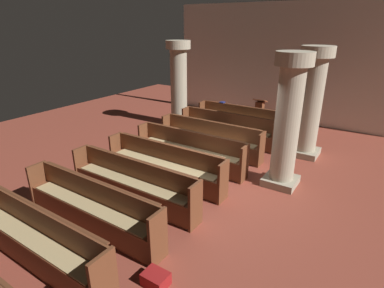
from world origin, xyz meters
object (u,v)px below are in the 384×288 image
at_px(pew_row_7, 34,237).
at_px(pillar_far_side, 179,83).
at_px(pew_row_3, 190,149).
at_px(pew_row_6, 91,205).
at_px(pillar_aisle_rear, 288,120).
at_px(pew_row_2, 210,137).
at_px(pew_row_5, 132,181).
at_px(pew_row_0, 241,119).
at_px(lectern, 259,115).
at_px(pew_row_1, 227,127).
at_px(pew_row_4, 164,163).
at_px(pillar_aisle_side, 311,101).
at_px(hymn_book, 222,102).
at_px(kneeler_box_red, 156,279).

relative_size(pew_row_7, pillar_far_side, 1.05).
bearing_deg(pew_row_3, pew_row_7, -90.00).
xyz_separation_m(pew_row_6, pillar_aisle_rear, (2.46, 3.71, 1.14)).
xyz_separation_m(pew_row_2, pillar_aisle_rear, (2.46, -0.78, 1.14)).
bearing_deg(pew_row_5, pew_row_0, 90.00).
distance_m(pew_row_3, lectern, 4.46).
bearing_deg(lectern, pillar_aisle_rear, -61.70).
bearing_deg(pew_row_1, pew_row_4, -90.00).
bearing_deg(pew_row_5, pillar_aisle_side, 62.82).
xyz_separation_m(pew_row_3, pew_row_5, (0.00, -2.24, 0.00)).
relative_size(pillar_aisle_rear, lectern, 2.92).
bearing_deg(pew_row_3, hymn_book, 104.04).
xyz_separation_m(hymn_book, kneeler_box_red, (2.79, -7.35, -0.86)).
relative_size(pew_row_3, pillar_aisle_rear, 1.05).
xyz_separation_m(pew_row_4, kneeler_box_red, (1.90, -2.67, -0.41)).
bearing_deg(pew_row_5, pew_row_3, 90.00).
relative_size(pew_row_5, pillar_far_side, 1.05).
distance_m(pew_row_6, kneeler_box_red, 1.99).
height_order(lectern, kneeler_box_red, lectern).
bearing_deg(pew_row_3, pew_row_2, 90.00).
bearing_deg(pew_row_5, pew_row_4, 90.00).
relative_size(pew_row_0, pew_row_3, 1.00).
height_order(pew_row_1, kneeler_box_red, pew_row_1).
bearing_deg(pillar_far_side, pew_row_4, -59.05).
xyz_separation_m(pew_row_0, pew_row_5, (0.00, -5.61, 0.00)).
height_order(pew_row_5, pillar_aisle_side, pillar_aisle_side).
relative_size(pew_row_2, pillar_aisle_rear, 1.05).
height_order(pew_row_3, pillar_aisle_side, pillar_aisle_side).
xyz_separation_m(pew_row_5, pillar_far_side, (-2.41, 5.15, 1.14)).
height_order(pew_row_6, lectern, lectern).
bearing_deg(pew_row_4, kneeler_box_red, -54.51).
distance_m(pew_row_4, pew_row_6, 2.24).
height_order(pew_row_0, hymn_book, hymn_book).
xyz_separation_m(pew_row_1, pew_row_6, (0.00, -5.61, 0.00)).
xyz_separation_m(pew_row_2, pew_row_3, (0.00, -1.12, 0.00)).
distance_m(pillar_aisle_side, pillar_far_side, 4.89).
xyz_separation_m(pew_row_3, pillar_aisle_rear, (2.46, 0.35, 1.14)).
bearing_deg(pew_row_7, pew_row_4, 90.00).
height_order(pew_row_3, lectern, lectern).
bearing_deg(pillar_far_side, pew_row_0, 10.91).
bearing_deg(lectern, pew_row_6, -91.85).
xyz_separation_m(pillar_aisle_rear, lectern, (-2.21, 4.10, -1.20)).
relative_size(pew_row_0, pew_row_6, 1.00).
relative_size(pew_row_4, pew_row_7, 1.00).
xyz_separation_m(pew_row_3, hymn_book, (-0.89, 3.56, 0.46)).
height_order(pew_row_0, pillar_aisle_side, pillar_aisle_side).
bearing_deg(pew_row_5, pillar_far_side, 115.12).
xyz_separation_m(pew_row_2, pew_row_6, (0.00, -4.49, 0.00)).
bearing_deg(pew_row_1, pillar_far_side, 164.76).
distance_m(pew_row_7, kneeler_box_red, 2.07).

